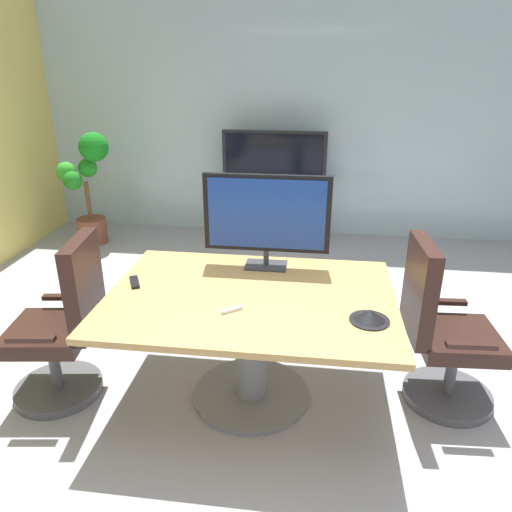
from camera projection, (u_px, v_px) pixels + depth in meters
name	position (u px, v px, depth m)	size (l,w,h in m)	color
ground_plane	(270.00, 400.00, 3.15)	(7.71, 7.71, 0.00)	#99999E
wall_back_glass_partition	(301.00, 115.00, 5.66)	(6.31, 0.10, 2.89)	#9EB2B7
conference_table	(251.00, 323.00, 2.98)	(1.73, 1.22, 0.75)	#B2894C
office_chair_left	(64.00, 333.00, 3.05)	(0.62, 0.60, 1.09)	#4C4C51
office_chair_right	(441.00, 339.00, 2.99)	(0.61, 0.59, 1.09)	#4C4C51
tv_monitor	(267.00, 216.00, 3.17)	(0.84, 0.18, 0.64)	#333338
wall_display_unit	(274.00, 204.00, 5.76)	(1.20, 0.36, 1.31)	#B7BABC
potted_plant	(88.00, 185.00, 5.55)	(0.63, 0.58, 1.31)	brown
conference_phone	(370.00, 316.00, 2.60)	(0.22, 0.22, 0.07)	black
remote_control	(135.00, 282.00, 3.05)	(0.05, 0.17, 0.02)	black
whiteboard_marker	(232.00, 310.00, 2.71)	(0.13, 0.02, 0.02)	silver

